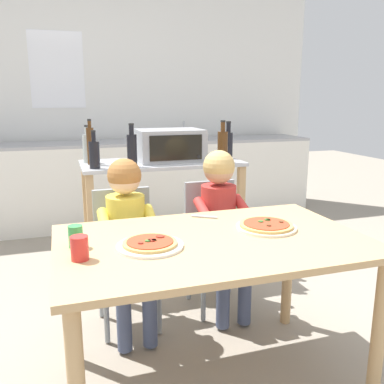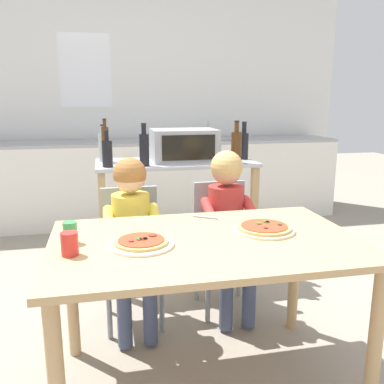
% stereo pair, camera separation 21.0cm
% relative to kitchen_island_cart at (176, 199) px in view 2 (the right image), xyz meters
% --- Properties ---
extents(ground_plane, '(12.75, 12.75, 0.00)m').
position_rel_kitchen_island_cart_xyz_m(ground_plane, '(-0.09, -0.04, -0.60)').
color(ground_plane, gray).
extents(back_wall_tiled, '(4.85, 0.13, 2.70)m').
position_rel_kitchen_island_cart_xyz_m(back_wall_tiled, '(-0.10, 1.93, 0.75)').
color(back_wall_tiled, white).
rests_on(back_wall_tiled, ground).
extents(kitchen_counter, '(4.36, 0.60, 1.10)m').
position_rel_kitchen_island_cart_xyz_m(kitchen_counter, '(-0.09, 1.52, -0.15)').
color(kitchen_counter, silver).
rests_on(kitchen_counter, ground).
extents(kitchen_island_cart, '(1.17, 0.54, 0.89)m').
position_rel_kitchen_island_cart_xyz_m(kitchen_island_cart, '(0.00, 0.00, 0.00)').
color(kitchen_island_cart, '#B7BABF').
rests_on(kitchen_island_cart, ground).
extents(toaster_oven, '(0.48, 0.37, 0.23)m').
position_rel_kitchen_island_cart_xyz_m(toaster_oven, '(0.07, 0.02, 0.41)').
color(toaster_oven, '#999BA0').
rests_on(toaster_oven, kitchen_island_cart).
extents(bottle_squat_spirits, '(0.08, 0.08, 0.30)m').
position_rel_kitchen_island_cart_xyz_m(bottle_squat_spirits, '(0.41, -0.18, 0.42)').
color(bottle_squat_spirits, '#4C2D14').
rests_on(bottle_squat_spirits, kitchen_island_cart).
extents(bottle_slim_sauce, '(0.07, 0.07, 0.30)m').
position_rel_kitchen_island_cart_xyz_m(bottle_slim_sauce, '(-0.25, -0.18, 0.42)').
color(bottle_slim_sauce, black).
rests_on(bottle_slim_sauce, kitchen_island_cart).
extents(bottle_brown_beer, '(0.07, 0.07, 0.27)m').
position_rel_kitchen_island_cart_xyz_m(bottle_brown_beer, '(-0.53, 0.11, 0.40)').
color(bottle_brown_beer, '#ADB7B2').
rests_on(bottle_brown_beer, kitchen_island_cart).
extents(bottle_clear_vinegar, '(0.07, 0.07, 0.29)m').
position_rel_kitchen_island_cart_xyz_m(bottle_clear_vinegar, '(0.53, -0.00, 0.41)').
color(bottle_clear_vinegar, black).
rests_on(bottle_clear_vinegar, kitchen_island_cart).
extents(bottle_tall_green_wine, '(0.07, 0.07, 0.25)m').
position_rel_kitchen_island_cart_xyz_m(bottle_tall_green_wine, '(-0.50, -0.17, 0.39)').
color(bottle_tall_green_wine, black).
rests_on(bottle_tall_green_wine, kitchen_island_cart).
extents(bottle_dark_olive_oil, '(0.05, 0.05, 0.32)m').
position_rel_kitchen_island_cart_xyz_m(bottle_dark_olive_oil, '(-0.51, 0.02, 0.43)').
color(bottle_dark_olive_oil, '#4C2D14').
rests_on(bottle_dark_olive_oil, kitchen_island_cart).
extents(dining_table, '(1.38, 0.87, 0.73)m').
position_rel_kitchen_island_cart_xyz_m(dining_table, '(-0.09, -1.32, 0.04)').
color(dining_table, tan).
rests_on(dining_table, ground).
extents(dining_chair_left, '(0.36, 0.36, 0.81)m').
position_rel_kitchen_island_cart_xyz_m(dining_chair_left, '(-0.38, -0.63, -0.12)').
color(dining_chair_left, gray).
rests_on(dining_chair_left, ground).
extents(dining_chair_right, '(0.36, 0.36, 0.81)m').
position_rel_kitchen_island_cart_xyz_m(dining_chair_right, '(0.21, -0.57, -0.12)').
color(dining_chair_right, gray).
rests_on(dining_chair_right, ground).
extents(child_in_yellow_shirt, '(0.32, 0.42, 1.00)m').
position_rel_kitchen_island_cart_xyz_m(child_in_yellow_shirt, '(-0.38, -0.75, 0.06)').
color(child_in_yellow_shirt, '#424C6B').
rests_on(child_in_yellow_shirt, ground).
extents(child_in_red_shirt, '(0.32, 0.42, 1.02)m').
position_rel_kitchen_island_cart_xyz_m(child_in_red_shirt, '(0.21, -0.69, 0.07)').
color(child_in_red_shirt, '#424C6B').
rests_on(child_in_red_shirt, ground).
extents(pizza_plate_white, '(0.28, 0.28, 0.03)m').
position_rel_kitchen_island_cart_xyz_m(pizza_plate_white, '(-0.38, -1.34, 0.15)').
color(pizza_plate_white, white).
rests_on(pizza_plate_white, dining_table).
extents(pizza_plate_cream, '(0.29, 0.29, 0.03)m').
position_rel_kitchen_island_cart_xyz_m(pizza_plate_cream, '(0.21, -1.26, 0.15)').
color(pizza_plate_cream, beige).
rests_on(pizza_plate_cream, dining_table).
extents(drinking_cup_green, '(0.06, 0.06, 0.10)m').
position_rel_kitchen_island_cart_xyz_m(drinking_cup_green, '(-0.68, -1.24, 0.18)').
color(drinking_cup_green, green).
rests_on(drinking_cup_green, dining_table).
extents(drinking_cup_red, '(0.07, 0.07, 0.10)m').
position_rel_kitchen_island_cart_xyz_m(drinking_cup_red, '(-0.67, -1.39, 0.18)').
color(drinking_cup_red, red).
rests_on(drinking_cup_red, dining_table).
extents(serving_spoon, '(0.12, 0.09, 0.01)m').
position_rel_kitchen_island_cart_xyz_m(serving_spoon, '(-0.02, -0.99, 0.14)').
color(serving_spoon, '#B7BABF').
rests_on(serving_spoon, dining_table).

